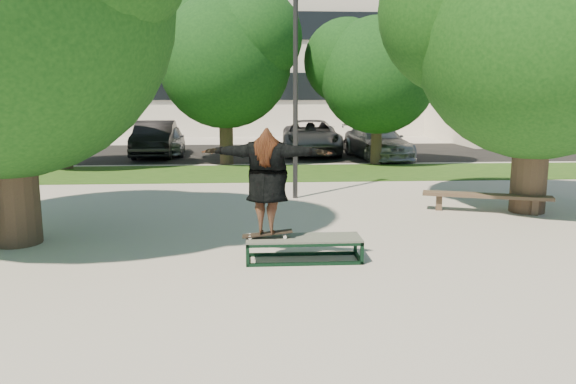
{
  "coord_description": "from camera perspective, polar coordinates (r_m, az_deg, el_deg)",
  "views": [
    {
      "loc": [
        -0.1,
        -8.82,
        2.59
      ],
      "look_at": [
        0.53,
        0.6,
        0.93
      ],
      "focal_mm": 35.0,
      "sensor_mm": 36.0,
      "label": 1
    }
  ],
  "objects": [
    {
      "name": "ground",
      "position": [
        9.19,
        -3.04,
        -6.41
      ],
      "size": [
        120.0,
        120.0,
        0.0
      ],
      "primitive_type": "plane",
      "color": "#9E9891",
      "rests_on": "ground"
    },
    {
      "name": "grass_strip",
      "position": [
        18.53,
        -0.36,
        1.98
      ],
      "size": [
        30.0,
        4.0,
        0.02
      ],
      "primitive_type": "cube",
      "color": "#174012",
      "rests_on": "ground"
    },
    {
      "name": "asphalt_strip",
      "position": [
        24.95,
        -3.56,
        4.01
      ],
      "size": [
        40.0,
        8.0,
        0.01
      ],
      "primitive_type": "cube",
      "color": "black",
      "rests_on": "ground"
    },
    {
      "name": "tree_right",
      "position": [
        13.42,
        23.79,
        15.59
      ],
      "size": [
        6.24,
        5.33,
        6.51
      ],
      "color": "#38281E",
      "rests_on": "ground"
    },
    {
      "name": "bg_tree_left",
      "position": [
        20.95,
        -22.34,
        12.38
      ],
      "size": [
        5.28,
        4.51,
        5.77
      ],
      "color": "#38281E",
      "rests_on": "ground"
    },
    {
      "name": "bg_tree_mid",
      "position": [
        20.97,
        -6.66,
        13.82
      ],
      "size": [
        5.76,
        4.92,
        6.24
      ],
      "color": "#38281E",
      "rests_on": "ground"
    },
    {
      "name": "bg_tree_right",
      "position": [
        20.9,
        8.93,
        12.33
      ],
      "size": [
        5.04,
        4.31,
        5.43
      ],
      "color": "#38281E",
      "rests_on": "ground"
    },
    {
      "name": "lamppost",
      "position": [
        13.87,
        0.77,
        12.29
      ],
      "size": [
        0.25,
        0.15,
        6.11
      ],
      "color": "#2D2D30",
      "rests_on": "ground"
    },
    {
      "name": "office_building",
      "position": [
        41.2,
        -6.73,
        17.46
      ],
      "size": [
        30.0,
        14.12,
        16.0
      ],
      "color": "silver",
      "rests_on": "ground"
    },
    {
      "name": "side_building",
      "position": [
        35.77,
        27.15,
        11.17
      ],
      "size": [
        15.0,
        10.0,
        8.0
      ],
      "primitive_type": "cube",
      "color": "beige",
      "rests_on": "ground"
    },
    {
      "name": "grind_box",
      "position": [
        8.84,
        1.58,
        -5.78
      ],
      "size": [
        1.8,
        0.6,
        0.38
      ],
      "color": "black",
      "rests_on": "ground"
    },
    {
      "name": "skater_rig",
      "position": [
        8.58,
        -2.15,
        1.1
      ],
      "size": [
        2.08,
        0.99,
        1.71
      ],
      "rotation": [
        0.0,
        0.0,
        2.91
      ],
      "color": "white",
      "rests_on": "grind_box"
    },
    {
      "name": "bench",
      "position": [
        13.05,
        19.5,
        -0.49
      ],
      "size": [
        2.68,
        1.25,
        0.42
      ],
      "rotation": [
        0.0,
        0.0,
        -0.34
      ],
      "color": "brown",
      "rests_on": "ground"
    },
    {
      "name": "car_silver_a",
      "position": [
        24.66,
        -12.23,
        5.21
      ],
      "size": [
        1.84,
        3.86,
        1.28
      ],
      "primitive_type": "imported",
      "rotation": [
        0.0,
        0.0,
        0.09
      ],
      "color": "#AFAFB4",
      "rests_on": "asphalt_strip"
    },
    {
      "name": "car_dark",
      "position": [
        24.02,
        -13.35,
        5.28
      ],
      "size": [
        1.75,
        4.52,
        1.47
      ],
      "primitive_type": "imported",
      "rotation": [
        0.0,
        0.0,
        0.04
      ],
      "color": "black",
      "rests_on": "asphalt_strip"
    },
    {
      "name": "car_grey",
      "position": [
        24.34,
        2.35,
        5.59
      ],
      "size": [
        2.71,
        5.37,
        1.46
      ],
      "primitive_type": "imported",
      "rotation": [
        0.0,
        0.0,
        -0.06
      ],
      "color": "slate",
      "rests_on": "asphalt_strip"
    },
    {
      "name": "car_silver_b",
      "position": [
        22.97,
        9.02,
        5.04
      ],
      "size": [
        2.48,
        4.77,
        1.32
      ],
      "primitive_type": "imported",
      "rotation": [
        0.0,
        0.0,
        0.14
      ],
      "color": "#9D9EA2",
      "rests_on": "asphalt_strip"
    }
  ]
}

